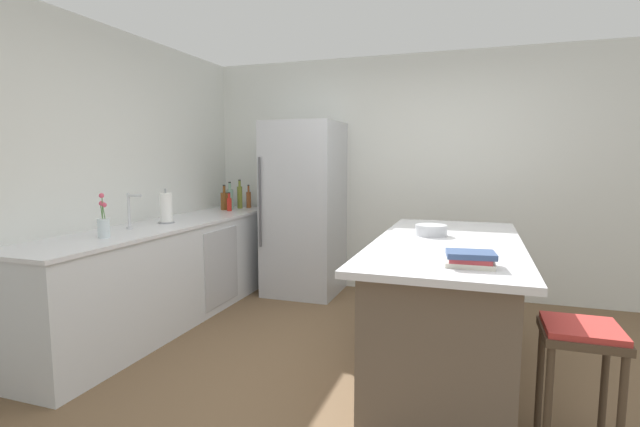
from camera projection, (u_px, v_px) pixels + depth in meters
name	position (u px, v px, depth m)	size (l,w,h in m)	color
ground_plane	(377.00, 382.00, 3.09)	(7.20, 7.20, 0.00)	brown
wall_rear	(421.00, 176.00, 5.05)	(6.00, 0.10, 2.60)	silver
wall_left	(80.00, 182.00, 3.72)	(0.10, 6.00, 2.60)	silver
counter_run_left	(168.00, 272.00, 4.24)	(0.69, 3.09, 0.91)	silver
kitchen_island	(446.00, 305.00, 3.22)	(0.96, 2.15, 0.93)	brown
refrigerator	(304.00, 209.00, 5.08)	(0.77, 0.78, 1.88)	#B7BABF
bar_stool	(580.00, 350.00, 2.25)	(0.36, 0.36, 0.69)	#473828
sink_faucet	(130.00, 210.00, 3.80)	(0.15, 0.05, 0.30)	silver
flower_vase	(104.00, 225.00, 3.39)	(0.09, 0.09, 0.33)	silver
paper_towel_roll	(166.00, 208.00, 4.16)	(0.14, 0.14, 0.31)	gray
vinegar_bottle	(249.00, 199.00, 5.49)	(0.06, 0.06, 0.27)	#994C23
olive_oil_bottle	(240.00, 196.00, 5.42)	(0.06, 0.06, 0.34)	olive
gin_bottle	(230.00, 199.00, 5.34)	(0.08, 0.08, 0.31)	#8CB79E
whiskey_bottle	(224.00, 201.00, 5.26)	(0.08, 0.08, 0.28)	brown
hot_sauce_bottle	(229.00, 204.00, 5.15)	(0.05, 0.05, 0.21)	red
cookbook_stack	(471.00, 259.00, 2.40)	(0.26, 0.20, 0.08)	silver
mixing_bowl	(431.00, 230.00, 3.38)	(0.23, 0.23, 0.08)	#B2B5BA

